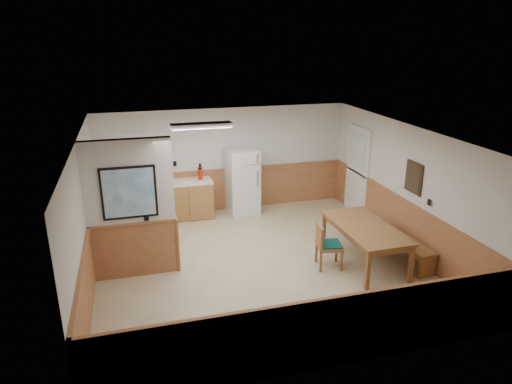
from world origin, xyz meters
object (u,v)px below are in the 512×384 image
object	(u,v)px
dining_bench	(402,243)
dining_chair	(325,243)
dining_table	(365,230)
soap_bottle	(127,181)
fire_extinguisher	(200,173)
refrigerator	(242,181)

from	to	relation	value
dining_bench	dining_chair	size ratio (longest dim) A/B	1.90
dining_table	soap_bottle	world-z (taller)	soap_bottle
dining_bench	fire_extinguisher	size ratio (longest dim) A/B	4.06
refrigerator	dining_bench	distance (m)	3.99
fire_extinguisher	refrigerator	bearing A→B (deg)	-24.41
dining_table	soap_bottle	bearing A→B (deg)	142.09
dining_bench	soap_bottle	distance (m)	6.02
refrigerator	dining_bench	bearing A→B (deg)	-57.02
dining_chair	soap_bottle	size ratio (longest dim) A/B	4.37
refrigerator	soap_bottle	xyz separation A→B (m)	(-2.65, 0.10, 0.21)
soap_bottle	fire_extinguisher	bearing A→B (deg)	-1.64
refrigerator	fire_extinguisher	world-z (taller)	refrigerator
refrigerator	soap_bottle	size ratio (longest dim) A/B	8.14
dining_chair	fire_extinguisher	size ratio (longest dim) A/B	2.13
dining_table	fire_extinguisher	size ratio (longest dim) A/B	4.83
refrigerator	dining_table	size ratio (longest dim) A/B	0.82
refrigerator	soap_bottle	distance (m)	2.66
dining_table	soap_bottle	size ratio (longest dim) A/B	9.91
refrigerator	dining_table	bearing A→B (deg)	-66.55
fire_extinguisher	dining_chair	bearing A→B (deg)	-81.83
dining_chair	fire_extinguisher	bearing A→B (deg)	130.61
dining_bench	dining_chair	distance (m)	1.57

